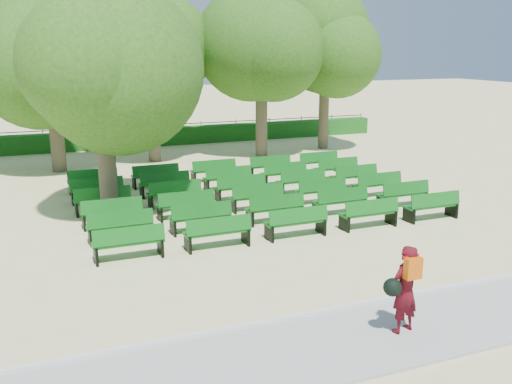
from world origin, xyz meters
The scene contains 9 objects.
ground centered at (0.00, 0.00, 0.00)m, with size 120.00×120.00×0.00m, color beige.
paving centered at (0.00, -7.40, 0.03)m, with size 30.00×2.20×0.06m, color #A4A39F.
curb centered at (0.00, -6.25, 0.05)m, with size 30.00×0.12×0.10m, color silver.
hedge centered at (0.00, 14.00, 0.45)m, with size 26.00×0.70×0.90m, color #185B19.
fence centered at (0.00, 14.40, 0.00)m, with size 26.00×0.10×1.02m, color black, non-canonical shape.
tree_line centered at (0.00, 10.00, 0.00)m, with size 21.80×6.80×7.04m, color #305F19, non-canonical shape.
bench_array centered at (0.74, 1.62, 0.09)m, with size 1.71×0.60×1.07m.
tree_among centered at (-3.60, 1.93, 4.26)m, with size 4.86×4.86×6.47m.
person centered at (0.14, -7.48, 0.89)m, with size 0.79×0.51×1.60m.
Camera 1 is at (-5.69, -15.03, 4.95)m, focal length 40.00 mm.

